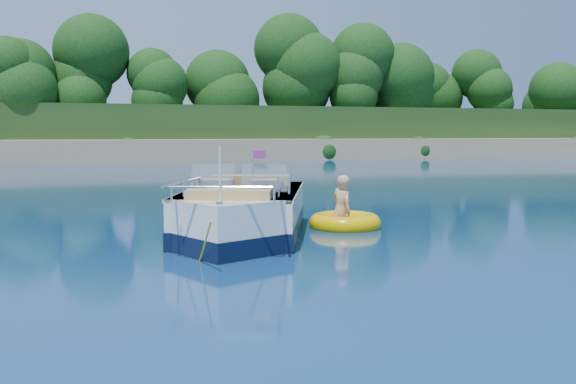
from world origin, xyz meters
The scene contains 6 objects.
ground centered at (0.00, 0.00, 0.00)m, with size 160.00×160.00×0.00m, color #09193F.
shoreline centered at (0.00, 63.77, 0.98)m, with size 170.00×59.00×6.00m.
treeline centered at (0.04, 41.01, 5.55)m, with size 150.00×7.12×8.19m.
motorboat centered at (0.29, 2.32, 0.39)m, with size 3.54×5.79×2.03m.
tow_tube centered at (2.67, 2.90, 0.10)m, with size 1.55×1.55×0.40m.
boy centered at (2.53, 2.82, 0.00)m, with size 0.55×0.36×1.52m, color tan.
Camera 1 is at (-2.52, -9.43, 1.99)m, focal length 40.00 mm.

